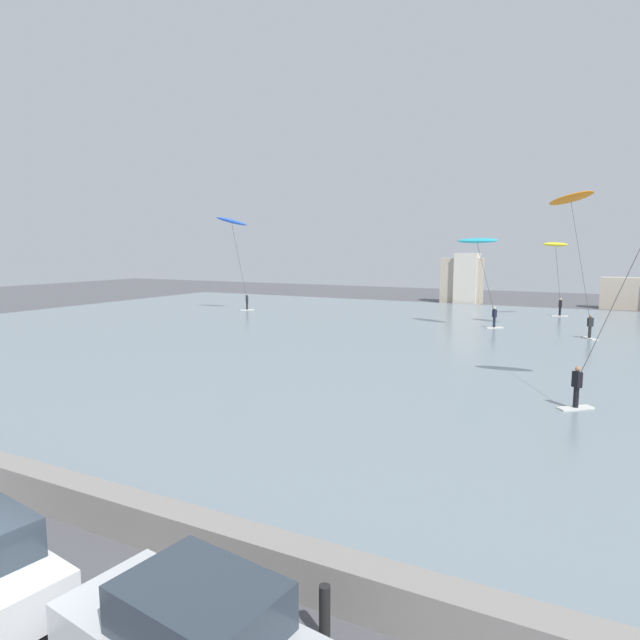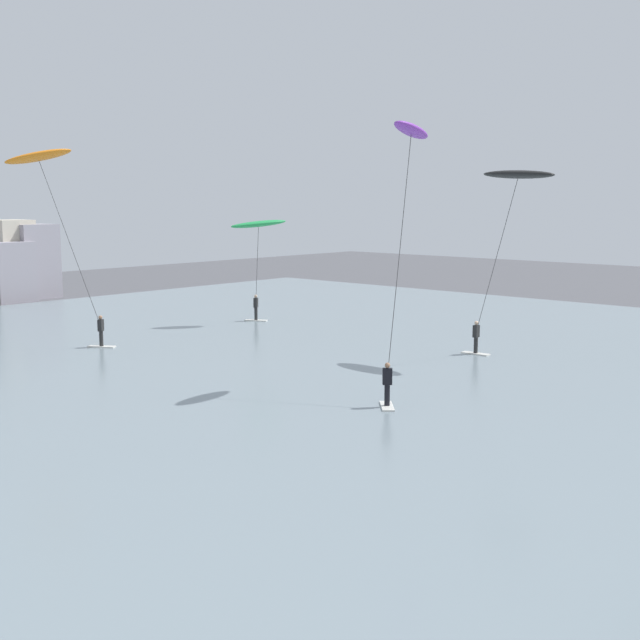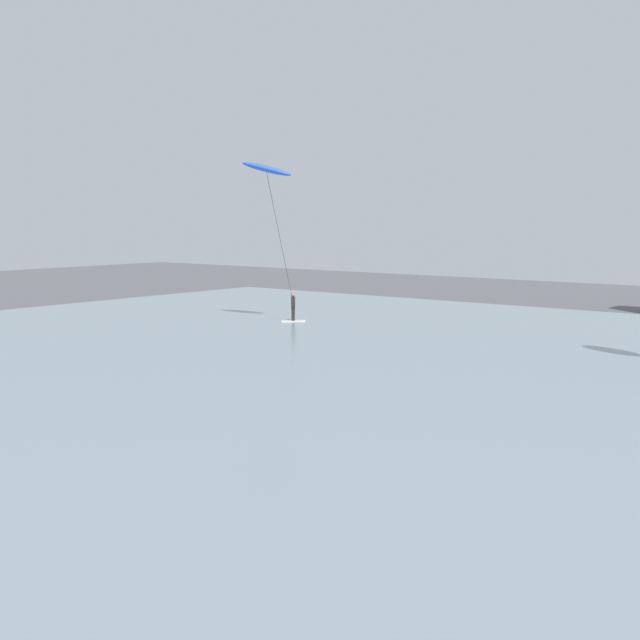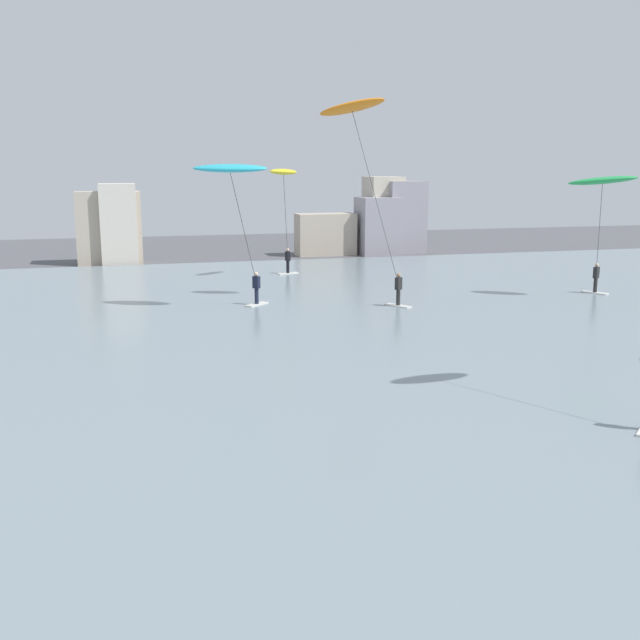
{
  "view_description": "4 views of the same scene",
  "coord_description": "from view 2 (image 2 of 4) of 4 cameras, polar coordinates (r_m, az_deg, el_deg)",
  "views": [
    {
      "loc": [
        8.23,
        -3.96,
        6.13
      ],
      "look_at": [
        -3.01,
        17.59,
        2.95
      ],
      "focal_mm": 30.32,
      "sensor_mm": 36.0,
      "label": 1
    },
    {
      "loc": [
        -15.69,
        0.66,
        7.54
      ],
      "look_at": [
        0.1,
        14.78,
        4.46
      ],
      "focal_mm": 46.11,
      "sensor_mm": 36.0,
      "label": 2
    },
    {
      "loc": [
        8.63,
        2.7,
        6.19
      ],
      "look_at": [
        -2.82,
        17.18,
        3.94
      ],
      "focal_mm": 47.84,
      "sensor_mm": 36.0,
      "label": 3
    },
    {
      "loc": [
        -5.55,
        2.6,
        6.83
      ],
      "look_at": [
        -1.56,
        17.26,
        3.73
      ],
      "focal_mm": 42.08,
      "sensor_mm": 36.0,
      "label": 4
    }
  ],
  "objects": [
    {
      "name": "kitesurfer_green",
      "position": [
        49.54,
        -4.31,
        6.13
      ],
      "size": [
        3.39,
        3.41,
        6.43
      ],
      "color": "silver",
      "rests_on": "water_bay"
    },
    {
      "name": "kitesurfer_black",
      "position": [
        38.7,
        13.37,
        8.93
      ],
      "size": [
        1.65,
        4.92,
        8.89
      ],
      "color": "silver",
      "rests_on": "water_bay"
    },
    {
      "name": "kitesurfer_purple",
      "position": [
        32.18,
        6.14,
        10.75
      ],
      "size": [
        5.22,
        2.69,
        10.53
      ],
      "color": "silver",
      "rests_on": "water_bay"
    },
    {
      "name": "kitesurfer_orange",
      "position": [
        43.85,
        -18.6,
        9.65
      ],
      "size": [
        4.05,
        4.1,
        10.28
      ],
      "color": "silver",
      "rests_on": "water_bay"
    },
    {
      "name": "water_bay",
      "position": [
        34.62,
        -20.09,
        -4.73
      ],
      "size": [
        84.0,
        52.0,
        0.1
      ],
      "primitive_type": "cube",
      "color": "gray",
      "rests_on": "ground"
    }
  ]
}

